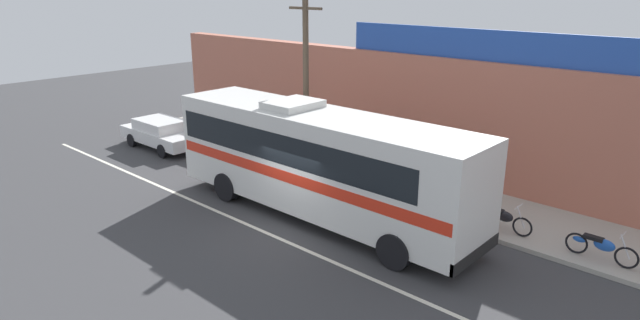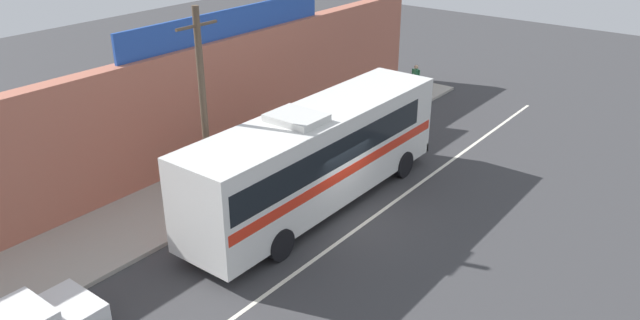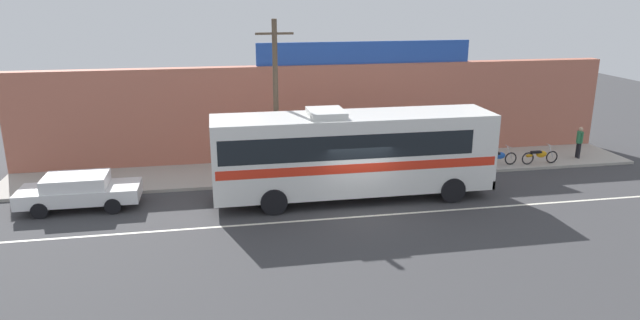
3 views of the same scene
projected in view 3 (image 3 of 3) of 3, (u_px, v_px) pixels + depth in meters
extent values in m
plane|color=#3A3A3D|center=(359.00, 209.00, 22.45)|extent=(70.00, 70.00, 0.00)
cube|color=#A8A399|center=(332.00, 169.00, 27.33)|extent=(30.00, 3.60, 0.14)
cube|color=#B26651|center=(324.00, 112.00, 28.70)|extent=(30.00, 0.70, 4.80)
cube|color=#234CAD|center=(366.00, 53.00, 28.24)|extent=(10.89, 0.12, 1.10)
cube|color=silver|center=(364.00, 216.00, 21.70)|extent=(30.00, 0.14, 0.01)
cube|color=silver|center=(353.00, 152.00, 23.06)|extent=(11.37, 2.51, 3.10)
cube|color=black|center=(343.00, 140.00, 22.82)|extent=(10.00, 2.53, 0.96)
cube|color=red|center=(353.00, 159.00, 23.14)|extent=(11.14, 2.52, 0.36)
cube|color=black|center=(484.00, 135.00, 23.93)|extent=(0.04, 2.26, 1.40)
cube|color=black|center=(480.00, 176.00, 24.45)|extent=(0.12, 2.51, 0.36)
cube|color=silver|center=(326.00, 113.00, 22.38)|extent=(1.40, 1.76, 0.24)
cylinder|color=black|center=(431.00, 173.00, 25.26)|extent=(1.04, 0.32, 1.04)
cylinder|color=black|center=(452.00, 190.00, 23.06)|extent=(1.04, 0.32, 1.04)
cylinder|color=black|center=(268.00, 182.00, 23.97)|extent=(1.04, 0.32, 1.04)
cylinder|color=black|center=(274.00, 202.00, 21.77)|extent=(1.04, 0.32, 1.04)
cube|color=silver|center=(80.00, 194.00, 22.37)|extent=(4.56, 1.78, 0.56)
cube|color=silver|center=(76.00, 181.00, 22.21)|extent=(2.37, 1.60, 0.48)
cube|color=black|center=(100.00, 181.00, 22.37)|extent=(0.21, 1.50, 0.34)
cylinder|color=black|center=(119.00, 192.00, 23.49)|extent=(0.62, 0.20, 0.62)
cylinder|color=black|center=(113.00, 206.00, 21.90)|extent=(0.62, 0.20, 0.62)
cylinder|color=black|center=(51.00, 196.00, 23.02)|extent=(0.62, 0.20, 0.62)
cylinder|color=black|center=(39.00, 211.00, 21.43)|extent=(0.62, 0.20, 0.62)
cylinder|color=brown|center=(276.00, 103.00, 24.36)|extent=(0.22, 0.22, 7.05)
cylinder|color=brown|center=(274.00, 34.00, 23.53)|extent=(1.60, 0.10, 0.10)
torus|color=black|center=(456.00, 162.00, 27.17)|extent=(0.62, 0.06, 0.62)
torus|color=black|center=(430.00, 163.00, 26.94)|extent=(0.62, 0.06, 0.62)
cylinder|color=silver|center=(454.00, 156.00, 27.07)|extent=(0.34, 0.04, 0.65)
cylinder|color=silver|center=(453.00, 149.00, 26.96)|extent=(0.03, 0.56, 0.03)
ellipsoid|color=black|center=(444.00, 159.00, 27.02)|extent=(0.56, 0.22, 0.34)
cube|color=black|center=(438.00, 156.00, 26.93)|extent=(0.52, 0.20, 0.10)
ellipsoid|color=black|center=(431.00, 160.00, 26.91)|extent=(0.36, 0.14, 0.16)
torus|color=black|center=(511.00, 158.00, 27.67)|extent=(0.62, 0.06, 0.62)
torus|color=black|center=(486.00, 160.00, 27.44)|extent=(0.62, 0.06, 0.62)
cylinder|color=silver|center=(510.00, 153.00, 27.57)|extent=(0.34, 0.04, 0.65)
cylinder|color=silver|center=(508.00, 146.00, 27.46)|extent=(0.03, 0.56, 0.03)
ellipsoid|color=#1E51B2|center=(500.00, 156.00, 27.52)|extent=(0.56, 0.22, 0.34)
cube|color=black|center=(495.00, 153.00, 27.43)|extent=(0.52, 0.20, 0.10)
ellipsoid|color=#1E51B2|center=(487.00, 157.00, 27.41)|extent=(0.36, 0.14, 0.16)
torus|color=black|center=(552.00, 157.00, 27.91)|extent=(0.62, 0.06, 0.62)
torus|color=black|center=(528.00, 158.00, 27.68)|extent=(0.62, 0.06, 0.62)
cylinder|color=silver|center=(551.00, 151.00, 27.81)|extent=(0.34, 0.04, 0.65)
cylinder|color=silver|center=(550.00, 145.00, 27.70)|extent=(0.03, 0.56, 0.03)
ellipsoid|color=orange|center=(541.00, 154.00, 27.76)|extent=(0.56, 0.22, 0.34)
cube|color=black|center=(536.00, 152.00, 27.67)|extent=(0.52, 0.20, 0.10)
ellipsoid|color=orange|center=(529.00, 156.00, 27.65)|extent=(0.36, 0.14, 0.16)
torus|color=black|center=(430.00, 165.00, 26.66)|extent=(0.62, 0.06, 0.62)
torus|color=black|center=(405.00, 166.00, 26.44)|extent=(0.62, 0.06, 0.62)
cylinder|color=silver|center=(428.00, 159.00, 26.56)|extent=(0.34, 0.04, 0.65)
cylinder|color=silver|center=(427.00, 152.00, 26.45)|extent=(0.03, 0.56, 0.03)
ellipsoid|color=black|center=(419.00, 162.00, 26.51)|extent=(0.56, 0.22, 0.34)
cube|color=black|center=(413.00, 160.00, 26.43)|extent=(0.52, 0.20, 0.10)
ellipsoid|color=black|center=(406.00, 163.00, 26.41)|extent=(0.36, 0.14, 0.16)
cylinder|color=black|center=(577.00, 150.00, 28.88)|extent=(0.13, 0.13, 0.78)
cylinder|color=black|center=(579.00, 151.00, 28.71)|extent=(0.13, 0.13, 0.78)
cylinder|color=#2D7A4C|center=(580.00, 137.00, 28.60)|extent=(0.30, 0.30, 0.58)
sphere|color=tan|center=(581.00, 129.00, 28.48)|extent=(0.21, 0.21, 0.21)
cylinder|color=#2D7A4C|center=(577.00, 136.00, 28.78)|extent=(0.08, 0.08, 0.54)
cylinder|color=#2D7A4C|center=(582.00, 138.00, 28.40)|extent=(0.08, 0.08, 0.54)
cylinder|color=navy|center=(305.00, 161.00, 26.89)|extent=(0.13, 0.13, 0.84)
cylinder|color=navy|center=(306.00, 162.00, 26.72)|extent=(0.13, 0.13, 0.84)
cylinder|color=#2D7A4C|center=(305.00, 146.00, 26.60)|extent=(0.30, 0.30, 0.63)
sphere|color=tan|center=(305.00, 137.00, 26.47)|extent=(0.23, 0.23, 0.23)
cylinder|color=#2D7A4C|center=(304.00, 145.00, 26.78)|extent=(0.08, 0.08, 0.58)
cylinder|color=#2D7A4C|center=(306.00, 147.00, 26.40)|extent=(0.08, 0.08, 0.58)
cylinder|color=black|center=(371.00, 160.00, 27.18)|extent=(0.13, 0.13, 0.80)
cylinder|color=black|center=(372.00, 161.00, 27.01)|extent=(0.13, 0.13, 0.80)
cylinder|color=gold|center=(372.00, 146.00, 26.89)|extent=(0.30, 0.30, 0.60)
sphere|color=#A37556|center=(372.00, 137.00, 26.77)|extent=(0.22, 0.22, 0.22)
cylinder|color=gold|center=(371.00, 144.00, 27.07)|extent=(0.08, 0.08, 0.55)
cylinder|color=gold|center=(373.00, 146.00, 26.70)|extent=(0.08, 0.08, 0.55)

